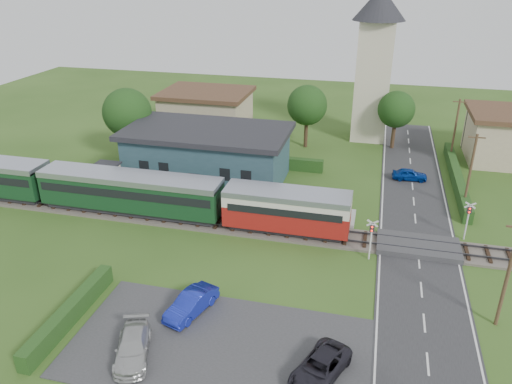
% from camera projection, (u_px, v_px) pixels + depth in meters
% --- Properties ---
extents(ground, '(120.00, 120.00, 0.00)m').
position_uv_depth(ground, '(285.00, 245.00, 38.71)').
color(ground, '#2D4C19').
extents(railway_track, '(76.00, 3.20, 0.49)m').
position_uv_depth(railway_track, '(290.00, 232.00, 40.42)').
color(railway_track, '#4C443D').
rests_on(railway_track, ground).
extents(road, '(6.00, 70.00, 0.05)m').
position_uv_depth(road, '(419.00, 262.00, 36.50)').
color(road, '#28282B').
rests_on(road, ground).
extents(car_park, '(17.00, 9.00, 0.08)m').
position_uv_depth(car_park, '(219.00, 347.00, 28.46)').
color(car_park, '#333335').
rests_on(car_park, ground).
extents(crossing_deck, '(6.20, 3.40, 0.45)m').
position_uv_depth(crossing_deck, '(418.00, 246.00, 38.18)').
color(crossing_deck, '#333335').
rests_on(crossing_deck, ground).
extents(platform, '(30.00, 3.00, 0.45)m').
position_uv_depth(platform, '(188.00, 201.00, 45.39)').
color(platform, gray).
rests_on(platform, ground).
extents(equipment_hut, '(2.30, 2.30, 2.55)m').
position_uv_depth(equipment_hut, '(107.00, 177.00, 46.52)').
color(equipment_hut, beige).
rests_on(equipment_hut, platform).
extents(station_building, '(16.00, 9.00, 5.30)m').
position_uv_depth(station_building, '(208.00, 154.00, 49.46)').
color(station_building, '#27434D').
rests_on(station_building, ground).
extents(train, '(43.20, 2.90, 3.40)m').
position_uv_depth(train, '(97.00, 188.00, 43.31)').
color(train, '#232328').
rests_on(train, ground).
extents(church_tower, '(6.00, 6.00, 17.60)m').
position_uv_depth(church_tower, '(375.00, 54.00, 57.97)').
color(church_tower, beige).
rests_on(church_tower, ground).
extents(house_west, '(10.80, 8.80, 5.50)m').
position_uv_depth(house_west, '(207.00, 112.00, 62.85)').
color(house_west, tan).
rests_on(house_west, ground).
extents(house_east, '(8.80, 8.80, 5.50)m').
position_uv_depth(house_east, '(508.00, 136.00, 54.27)').
color(house_east, tan).
rests_on(house_east, ground).
extents(hedge_carpark, '(0.80, 9.00, 1.20)m').
position_uv_depth(hedge_carpark, '(70.00, 313.00, 30.31)').
color(hedge_carpark, '#193814').
rests_on(hedge_carpark, ground).
extents(hedge_roadside, '(0.80, 18.00, 1.20)m').
position_uv_depth(hedge_roadside, '(456.00, 177.00, 49.42)').
color(hedge_roadside, '#193814').
rests_on(hedge_roadside, ground).
extents(hedge_station, '(22.00, 0.80, 1.30)m').
position_uv_depth(hedge_station, '(222.00, 157.00, 54.29)').
color(hedge_station, '#193814').
rests_on(hedge_station, ground).
extents(tree_a, '(5.20, 5.20, 8.00)m').
position_uv_depth(tree_a, '(127.00, 113.00, 53.18)').
color(tree_a, '#332316').
rests_on(tree_a, ground).
extents(tree_b, '(4.60, 4.60, 7.34)m').
position_uv_depth(tree_b, '(307.00, 105.00, 57.30)').
color(tree_b, '#332316').
rests_on(tree_b, ground).
extents(tree_c, '(4.20, 4.20, 6.78)m').
position_uv_depth(tree_c, '(396.00, 110.00, 57.01)').
color(tree_c, '#332316').
rests_on(tree_c, ground).
extents(utility_pole_b, '(1.40, 0.22, 7.00)m').
position_uv_depth(utility_pole_b, '(508.00, 274.00, 28.78)').
color(utility_pole_b, '#473321').
rests_on(utility_pole_b, ground).
extents(utility_pole_c, '(1.40, 0.22, 7.00)m').
position_uv_depth(utility_pole_c, '(470.00, 171.00, 42.87)').
color(utility_pole_c, '#473321').
rests_on(utility_pole_c, ground).
extents(utility_pole_d, '(1.40, 0.22, 7.00)m').
position_uv_depth(utility_pole_d, '(455.00, 130.00, 53.43)').
color(utility_pole_d, '#473321').
rests_on(utility_pole_d, ground).
extents(crossing_signal_near, '(0.84, 0.28, 3.28)m').
position_uv_depth(crossing_signal_near, '(371.00, 234.00, 36.04)').
color(crossing_signal_near, silver).
rests_on(crossing_signal_near, ground).
extents(crossing_signal_far, '(0.84, 0.28, 3.28)m').
position_uv_depth(crossing_signal_far, '(468.00, 215.00, 38.69)').
color(crossing_signal_far, silver).
rests_on(crossing_signal_far, ground).
extents(streetlamp_west, '(0.30, 0.30, 5.15)m').
position_uv_depth(streetlamp_west, '(138.00, 117.00, 59.89)').
color(streetlamp_west, '#3F3F47').
rests_on(streetlamp_west, ground).
extents(streetlamp_east, '(0.30, 0.30, 5.15)m').
position_uv_depth(streetlamp_east, '(466.00, 123.00, 57.69)').
color(streetlamp_east, '#3F3F47').
rests_on(streetlamp_east, ground).
extents(car_on_road, '(3.50, 1.61, 1.16)m').
position_uv_depth(car_on_road, '(410.00, 174.00, 50.01)').
color(car_on_road, navy).
rests_on(car_on_road, road).
extents(car_park_blue, '(2.59, 4.32, 1.34)m').
position_uv_depth(car_park_blue, '(191.00, 303.00, 30.93)').
color(car_park_blue, '#15229D').
rests_on(car_park_blue, car_park).
extents(car_park_silver, '(3.10, 4.67, 1.26)m').
position_uv_depth(car_park_silver, '(133.00, 347.00, 27.50)').
color(car_park_silver, '#B3B3B3').
rests_on(car_park_silver, car_park).
extents(car_park_dark, '(3.39, 4.72, 1.19)m').
position_uv_depth(car_park_dark, '(320.00, 367.00, 26.16)').
color(car_park_dark, black).
rests_on(car_park_dark, car_park).
extents(pedestrian_near, '(0.58, 0.41, 1.50)m').
position_uv_depth(pedestrian_near, '(270.00, 202.00, 43.00)').
color(pedestrian_near, gray).
rests_on(pedestrian_near, platform).
extents(pedestrian_far, '(0.65, 0.81, 1.62)m').
position_uv_depth(pedestrian_far, '(144.00, 187.00, 45.74)').
color(pedestrian_far, gray).
rests_on(pedestrian_far, platform).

